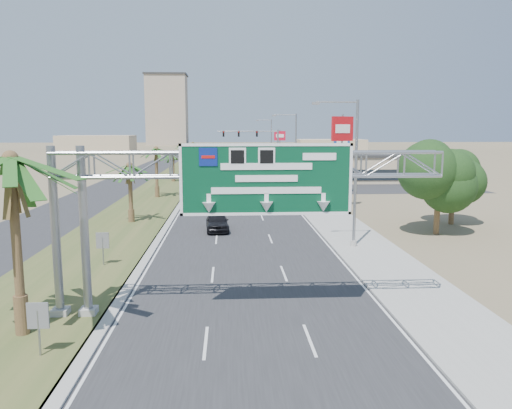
{
  "coord_description": "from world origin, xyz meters",
  "views": [
    {
      "loc": [
        -1.09,
        -11.09,
        8.07
      ],
      "look_at": [
        0.34,
        14.45,
        4.2
      ],
      "focal_mm": 35.0,
      "sensor_mm": 36.0,
      "label": 1
    }
  ],
  "objects_px": {
    "car_mid_lane": "(234,187)",
    "car_right_lane": "(256,183)",
    "pole_sign_red_far": "(280,139)",
    "pole_sign_blue": "(342,144)",
    "car_far": "(230,170)",
    "palm_near": "(10,160)",
    "pole_sign_red_near": "(342,135)",
    "signal_mast": "(266,149)",
    "store_building": "(375,168)",
    "sign_gantry": "(229,177)",
    "car_left_lane": "(217,222)"
  },
  "relations": [
    {
      "from": "sign_gantry",
      "to": "pole_sign_red_near",
      "type": "height_order",
      "value": "pole_sign_red_near"
    },
    {
      "from": "signal_mast",
      "to": "car_right_lane",
      "type": "bearing_deg",
      "value": -99.79
    },
    {
      "from": "car_right_lane",
      "to": "pole_sign_blue",
      "type": "bearing_deg",
      "value": -39.61
    },
    {
      "from": "signal_mast",
      "to": "car_left_lane",
      "type": "xyz_separation_m",
      "value": [
        -7.17,
        -43.7,
        -4.11
      ]
    },
    {
      "from": "car_mid_lane",
      "to": "pole_sign_red_far",
      "type": "relative_size",
      "value": 0.58
    },
    {
      "from": "car_right_lane",
      "to": "car_far",
      "type": "distance_m",
      "value": 23.01
    },
    {
      "from": "store_building",
      "to": "pole_sign_blue",
      "type": "height_order",
      "value": "pole_sign_blue"
    },
    {
      "from": "car_mid_lane",
      "to": "car_right_lane",
      "type": "height_order",
      "value": "car_mid_lane"
    },
    {
      "from": "car_left_lane",
      "to": "pole_sign_blue",
      "type": "height_order",
      "value": "pole_sign_blue"
    },
    {
      "from": "signal_mast",
      "to": "car_left_lane",
      "type": "bearing_deg",
      "value": -99.32
    },
    {
      "from": "car_left_lane",
      "to": "pole_sign_blue",
      "type": "bearing_deg",
      "value": 52.81
    },
    {
      "from": "palm_near",
      "to": "car_far",
      "type": "distance_m",
      "value": 73.08
    },
    {
      "from": "palm_near",
      "to": "car_mid_lane",
      "type": "height_order",
      "value": "palm_near"
    },
    {
      "from": "store_building",
      "to": "car_mid_lane",
      "type": "bearing_deg",
      "value": -147.9
    },
    {
      "from": "car_right_lane",
      "to": "pole_sign_red_near",
      "type": "xyz_separation_m",
      "value": [
        7.52,
        -19.5,
        6.87
      ]
    },
    {
      "from": "car_right_lane",
      "to": "pole_sign_red_far",
      "type": "relative_size",
      "value": 0.6
    },
    {
      "from": "car_far",
      "to": "car_right_lane",
      "type": "bearing_deg",
      "value": -77.4
    },
    {
      "from": "pole_sign_red_near",
      "to": "store_building",
      "type": "bearing_deg",
      "value": 67.11
    },
    {
      "from": "palm_near",
      "to": "pole_sign_red_near",
      "type": "distance_m",
      "value": 35.81
    },
    {
      "from": "palm_near",
      "to": "car_left_lane",
      "type": "height_order",
      "value": "palm_near"
    },
    {
      "from": "sign_gantry",
      "to": "palm_near",
      "type": "xyz_separation_m",
      "value": [
        -8.14,
        -1.93,
        0.87
      ]
    },
    {
      "from": "car_mid_lane",
      "to": "pole_sign_red_near",
      "type": "xyz_separation_m",
      "value": [
        10.53,
        -13.92,
        6.77
      ]
    },
    {
      "from": "car_right_lane",
      "to": "car_far",
      "type": "bearing_deg",
      "value": 94.19
    },
    {
      "from": "pole_sign_red_near",
      "to": "palm_near",
      "type": "bearing_deg",
      "value": -122.83
    },
    {
      "from": "store_building",
      "to": "car_mid_lane",
      "type": "distance_m",
      "value": 26.37
    },
    {
      "from": "car_right_lane",
      "to": "car_mid_lane",
      "type": "bearing_deg",
      "value": -122.85
    },
    {
      "from": "pole_sign_red_near",
      "to": "sign_gantry",
      "type": "bearing_deg",
      "value": -111.82
    },
    {
      "from": "palm_near",
      "to": "car_left_lane",
      "type": "distance_m",
      "value": 22.38
    },
    {
      "from": "signal_mast",
      "to": "pole_sign_blue",
      "type": "height_order",
      "value": "pole_sign_blue"
    },
    {
      "from": "car_mid_lane",
      "to": "signal_mast",
      "type": "bearing_deg",
      "value": 80.99
    },
    {
      "from": "sign_gantry",
      "to": "signal_mast",
      "type": "bearing_deg",
      "value": 84.26
    },
    {
      "from": "car_left_lane",
      "to": "pole_sign_red_far",
      "type": "relative_size",
      "value": 0.55
    },
    {
      "from": "pole_sign_red_far",
      "to": "car_far",
      "type": "bearing_deg",
      "value": -149.16
    },
    {
      "from": "car_mid_lane",
      "to": "car_left_lane",
      "type": "bearing_deg",
      "value": -87.72
    },
    {
      "from": "palm_near",
      "to": "pole_sign_red_far",
      "type": "relative_size",
      "value": 1.06
    },
    {
      "from": "store_building",
      "to": "signal_mast",
      "type": "bearing_deg",
      "value": 160.46
    },
    {
      "from": "palm_near",
      "to": "store_building",
      "type": "height_order",
      "value": "palm_near"
    },
    {
      "from": "palm_near",
      "to": "signal_mast",
      "type": "bearing_deg",
      "value": 77.34
    },
    {
      "from": "signal_mast",
      "to": "car_mid_lane",
      "type": "distance_m",
      "value": 21.11
    },
    {
      "from": "signal_mast",
      "to": "pole_sign_blue",
      "type": "distance_m",
      "value": 23.03
    },
    {
      "from": "sign_gantry",
      "to": "signal_mast",
      "type": "height_order",
      "value": "signal_mast"
    },
    {
      "from": "car_mid_lane",
      "to": "car_far",
      "type": "height_order",
      "value": "car_mid_lane"
    },
    {
      "from": "sign_gantry",
      "to": "store_building",
      "type": "bearing_deg",
      "value": 67.64
    },
    {
      "from": "car_right_lane",
      "to": "car_far",
      "type": "height_order",
      "value": "car_far"
    },
    {
      "from": "palm_near",
      "to": "pole_sign_red_far",
      "type": "bearing_deg",
      "value": 76.9
    },
    {
      "from": "palm_near",
      "to": "pole_sign_blue",
      "type": "xyz_separation_m",
      "value": [
        22.2,
        42.36,
        -0.7
      ]
    },
    {
      "from": "car_mid_lane",
      "to": "pole_sign_red_near",
      "type": "distance_m",
      "value": 18.71
    },
    {
      "from": "pole_sign_blue",
      "to": "car_far",
      "type": "bearing_deg",
      "value": 114.75
    },
    {
      "from": "pole_sign_red_far",
      "to": "store_building",
      "type": "bearing_deg",
      "value": -57.22
    },
    {
      "from": "car_mid_lane",
      "to": "pole_sign_red_near",
      "type": "relative_size",
      "value": 0.48
    }
  ]
}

